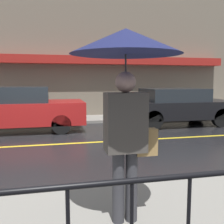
{
  "coord_description": "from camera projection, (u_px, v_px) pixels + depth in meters",
  "views": [
    {
      "loc": [
        0.29,
        -7.03,
        1.7
      ],
      "look_at": [
        1.29,
        -2.71,
        1.17
      ],
      "focal_mm": 42.0,
      "sensor_mm": 36.0,
      "label": 1
    }
  ],
  "objects": [
    {
      "name": "ground_plane",
      "position": [
        41.0,
        145.0,
        6.93
      ],
      "size": [
        80.0,
        80.0,
        0.0
      ],
      "primitive_type": "plane",
      "color": "black"
    },
    {
      "name": "building_storefront",
      "position": [
        43.0,
        52.0,
        11.48
      ],
      "size": [
        28.0,
        0.85,
        5.94
      ],
      "color": "#706656",
      "rests_on": "ground_plane"
    },
    {
      "name": "lane_marking",
      "position": [
        41.0,
        145.0,
        6.93
      ],
      "size": [
        25.2,
        0.12,
        0.01
      ],
      "color": "gold",
      "rests_on": "ground_plane"
    },
    {
      "name": "pedestrian",
      "position": [
        126.0,
        65.0,
        2.78
      ],
      "size": [
        1.19,
        1.19,
        2.13
      ],
      "color": "#333338",
      "rests_on": "sidewalk_near"
    },
    {
      "name": "sidewalk_far",
      "position": [
        45.0,
        120.0,
        10.85
      ],
      "size": [
        28.0,
        1.77,
        0.11
      ],
      "color": "gray",
      "rests_on": "ground_plane"
    },
    {
      "name": "car_black",
      "position": [
        176.0,
        106.0,
        10.08
      ],
      "size": [
        4.29,
        1.91,
        1.4
      ],
      "color": "black",
      "rests_on": "ground_plane"
    },
    {
      "name": "car_red",
      "position": [
        19.0,
        109.0,
        8.79
      ],
      "size": [
        4.19,
        1.87,
        1.5
      ],
      "color": "maroon",
      "rests_on": "ground_plane"
    }
  ]
}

